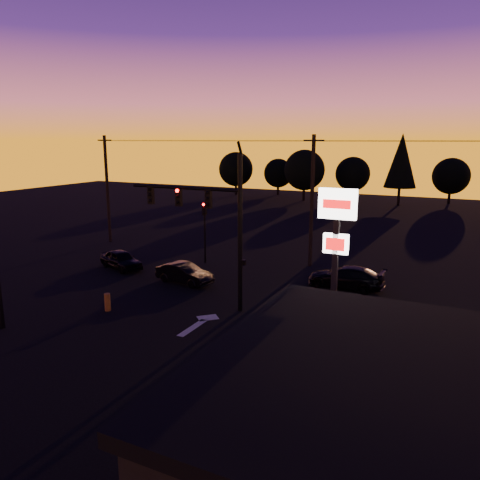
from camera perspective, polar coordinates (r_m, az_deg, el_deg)
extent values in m
plane|color=black|center=(21.96, -8.32, -11.22)|extent=(120.00, 120.00, 0.00)
cube|color=beige|center=(22.46, -5.78, -10.58)|extent=(0.35, 2.20, 0.01)
cube|color=beige|center=(23.57, -3.95, -9.43)|extent=(1.20, 1.20, 0.01)
cylinder|color=black|center=(23.32, 0.01, 0.62)|extent=(0.24, 0.24, 8.00)
cylinder|color=black|center=(22.85, 0.01, 10.99)|extent=(0.14, 0.52, 0.76)
cylinder|color=black|center=(24.59, -6.83, 6.32)|extent=(6.50, 0.16, 0.16)
cube|color=black|center=(23.89, -3.88, 5.00)|extent=(0.32, 0.22, 0.95)
sphere|color=black|center=(23.73, -4.05, 5.81)|extent=(0.18, 0.18, 0.18)
sphere|color=black|center=(23.77, -4.04, 5.09)|extent=(0.18, 0.18, 0.18)
sphere|color=black|center=(23.81, -4.03, 4.37)|extent=(0.18, 0.18, 0.18)
cube|color=black|center=(24.84, -7.48, 5.20)|extent=(0.32, 0.22, 0.95)
sphere|color=#FF0705|center=(24.69, -7.68, 5.97)|extent=(0.18, 0.18, 0.18)
sphere|color=black|center=(24.72, -7.66, 5.28)|extent=(0.18, 0.18, 0.18)
sphere|color=black|center=(24.76, -7.64, 4.59)|extent=(0.18, 0.18, 0.18)
cube|color=black|center=(25.87, -10.82, 5.37)|extent=(0.32, 0.22, 0.95)
sphere|color=black|center=(25.73, -11.02, 6.11)|extent=(0.18, 0.18, 0.18)
sphere|color=black|center=(25.77, -11.00, 5.44)|extent=(0.18, 0.18, 0.18)
sphere|color=black|center=(25.80, -10.97, 4.78)|extent=(0.18, 0.18, 0.18)
cube|color=black|center=(23.56, 0.40, -2.75)|extent=(0.22, 0.18, 0.28)
cylinder|color=black|center=(33.27, -4.30, 0.22)|extent=(0.14, 0.14, 3.60)
cube|color=black|center=(32.90, -4.36, 3.80)|extent=(0.30, 0.20, 0.90)
sphere|color=#FF0705|center=(32.75, -4.47, 4.33)|extent=(0.18, 0.18, 0.18)
sphere|color=black|center=(32.79, -4.46, 3.84)|extent=(0.18, 0.18, 0.18)
sphere|color=black|center=(32.83, -4.46, 3.36)|extent=(0.18, 0.18, 0.18)
cube|color=black|center=(19.35, 11.43, -4.49)|extent=(0.22, 0.22, 6.40)
cube|color=white|center=(18.73, 11.82, 4.34)|extent=(1.50, 0.25, 1.20)
cube|color=red|center=(18.60, 11.71, 4.29)|extent=(1.10, 0.02, 0.35)
cube|color=white|center=(19.01, 11.61, -0.44)|extent=(1.00, 0.22, 0.80)
cube|color=red|center=(18.88, 11.51, -0.52)|extent=(0.75, 0.02, 0.50)
cylinder|color=black|center=(41.35, -15.86, 5.92)|extent=(0.26, 0.26, 9.00)
cube|color=black|center=(41.14, -16.20, 11.61)|extent=(1.40, 0.10, 0.10)
cylinder|color=black|center=(32.24, 8.75, 4.60)|extent=(0.26, 0.26, 9.00)
cube|color=black|center=(31.96, 8.99, 11.90)|extent=(1.40, 0.10, 0.10)
cylinder|color=black|center=(35.21, -5.73, 11.92)|extent=(18.00, 0.02, 0.02)
cylinder|color=black|center=(35.72, -5.22, 12.01)|extent=(18.00, 0.02, 0.02)
cylinder|color=black|center=(36.24, -4.71, 11.94)|extent=(18.00, 0.02, 0.02)
cylinder|color=black|center=(29.89, 25.61, 10.78)|extent=(18.00, 0.02, 0.02)
cylinder|color=black|center=(30.49, 25.64, 10.87)|extent=(18.00, 0.02, 0.02)
cylinder|color=black|center=(31.09, 25.66, 10.78)|extent=(18.00, 0.02, 0.02)
cube|color=black|center=(15.12, 13.62, -16.93)|extent=(2.20, 0.05, 1.60)
cube|color=black|center=(14.90, 25.53, -18.33)|extent=(2.20, 0.05, 1.60)
cylinder|color=#A2651A|center=(25.24, -15.85, -7.29)|extent=(0.31, 0.31, 0.92)
cylinder|color=black|center=(74.92, -0.50, 6.15)|extent=(0.36, 0.36, 1.62)
sphere|color=black|center=(74.64, -0.50, 8.63)|extent=(5.36, 5.36, 5.36)
cylinder|color=black|center=(75.20, 4.65, 6.04)|extent=(0.36, 0.36, 1.38)
sphere|color=black|center=(74.96, 4.69, 8.13)|extent=(4.54, 4.54, 4.54)
cylinder|color=black|center=(68.46, 7.78, 5.52)|extent=(0.36, 0.36, 1.75)
sphere|color=black|center=(68.15, 7.86, 8.45)|extent=(5.77, 5.78, 5.78)
cylinder|color=black|center=(70.69, 13.45, 5.41)|extent=(0.36, 0.36, 1.50)
sphere|color=black|center=(70.41, 13.57, 7.83)|extent=(4.95, 4.95, 4.95)
cylinder|color=black|center=(66.47, 18.78, 5.06)|extent=(0.36, 0.36, 2.38)
cone|color=black|center=(66.10, 19.06, 9.15)|extent=(4.18, 4.18, 7.12)
cylinder|color=black|center=(70.97, 24.13, 4.71)|extent=(0.36, 0.36, 1.50)
sphere|color=black|center=(70.70, 24.34, 7.11)|extent=(4.95, 4.95, 4.95)
imported|color=black|center=(32.97, -14.29, -2.32)|extent=(4.00, 2.66, 1.27)
imported|color=black|center=(28.99, -6.79, -4.05)|extent=(3.87, 1.80, 1.23)
imported|color=black|center=(28.58, 12.78, -4.43)|extent=(4.54, 1.94, 1.30)
imported|color=black|center=(15.57, 6.35, -18.91)|extent=(3.36, 5.11, 1.30)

